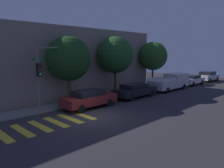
{
  "coord_description": "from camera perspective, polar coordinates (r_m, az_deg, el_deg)",
  "views": [
    {
      "loc": [
        -8.86,
        -10.75,
        4.2
      ],
      "look_at": [
        3.84,
        2.1,
        1.6
      ],
      "focal_mm": 35.0,
      "sensor_mm": 36.0,
      "label": 1
    }
  ],
  "objects": [
    {
      "name": "ground_plane",
      "position": [
        14.55,
        -5.0,
        -8.62
      ],
      "size": [
        60.0,
        60.0,
        0.0
      ],
      "primitive_type": "plane",
      "color": "#2D2B30"
    },
    {
      "name": "sidewalk",
      "position": [
        17.77,
        -13.49,
        -5.48
      ],
      "size": [
        26.0,
        1.77,
        0.14
      ],
      "primitive_type": "cube",
      "color": "slate",
      "rests_on": "ground"
    },
    {
      "name": "building_row",
      "position": [
        21.1,
        -19.86,
        5.1
      ],
      "size": [
        26.0,
        6.0,
        6.48
      ],
      "primitive_type": "cube",
      "color": "slate",
      "rests_on": "ground"
    },
    {
      "name": "crosswalk",
      "position": [
        13.71,
        -16.35,
        -9.99
      ],
      "size": [
        5.6,
        2.6,
        0.0
      ],
      "color": "gold",
      "rests_on": "ground"
    },
    {
      "name": "traffic_light_pole",
      "position": [
        15.97,
        -16.99,
        4.42
      ],
      "size": [
        2.7,
        0.56,
        4.7
      ],
      "color": "slate",
      "rests_on": "ground"
    },
    {
      "name": "sedan_near_corner",
      "position": [
        16.79,
        -6.01,
        -3.79
      ],
      "size": [
        4.39,
        1.75,
        1.37
      ],
      "color": "maroon",
      "rests_on": "ground"
    },
    {
      "name": "sedan_middle",
      "position": [
        20.6,
        5.99,
        -1.6
      ],
      "size": [
        4.68,
        1.8,
        1.34
      ],
      "color": "black",
      "rests_on": "ground"
    },
    {
      "name": "pickup_truck",
      "position": [
        25.72,
        14.96,
        0.55
      ],
      "size": [
        5.68,
        2.01,
        1.79
      ],
      "color": "#BCBCC1",
      "rests_on": "ground"
    },
    {
      "name": "sedan_far_end",
      "position": [
        30.51,
        20.11,
        1.11
      ],
      "size": [
        4.24,
        1.76,
        1.31
      ],
      "color": "silver",
      "rests_on": "ground"
    },
    {
      "name": "sedan_tail_of_row",
      "position": [
        35.24,
        23.73,
        1.91
      ],
      "size": [
        4.52,
        1.85,
        1.46
      ],
      "color": "#B7BABF",
      "rests_on": "ground"
    },
    {
      "name": "tree_near_corner",
      "position": [
        17.84,
        -11.26,
        6.49
      ],
      "size": [
        3.58,
        3.58,
        5.52
      ],
      "color": "#4C3823",
      "rests_on": "ground"
    },
    {
      "name": "tree_midblock",
      "position": [
        21.23,
        0.84,
        7.6
      ],
      "size": [
        3.54,
        3.54,
        5.76
      ],
      "color": "#42301E",
      "rests_on": "ground"
    },
    {
      "name": "tree_far_end",
      "position": [
        26.1,
        10.67,
        7.17
      ],
      "size": [
        3.3,
        3.3,
        5.46
      ],
      "color": "#4C3823",
      "rests_on": "ground"
    }
  ]
}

